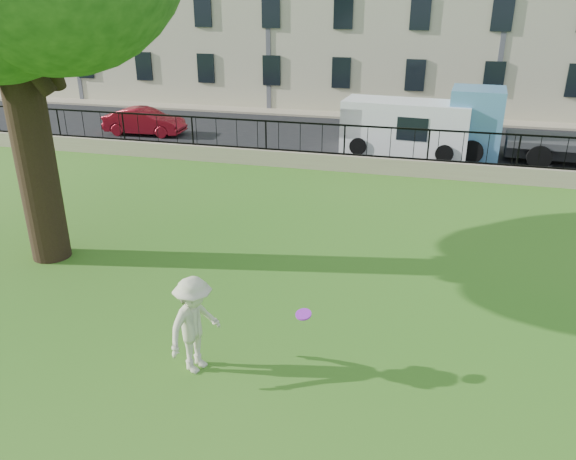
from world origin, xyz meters
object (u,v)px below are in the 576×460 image
(red_sedan, at_px, (145,122))
(blue_truck, at_px, (535,127))
(white_van, at_px, (405,127))
(frisbee, at_px, (303,314))
(man, at_px, (195,325))

(red_sedan, height_order, blue_truck, blue_truck)
(white_van, bearing_deg, frisbee, -87.58)
(man, bearing_deg, frisbee, -59.00)
(man, relative_size, frisbee, 6.59)
(man, relative_size, red_sedan, 0.48)
(red_sedan, bearing_deg, white_van, -93.63)
(man, bearing_deg, white_van, 10.76)
(white_van, bearing_deg, blue_truck, 4.73)
(man, xyz_separation_m, frisbee, (1.82, 0.36, 0.28))
(red_sedan, height_order, white_van, white_van)
(frisbee, distance_m, white_van, 15.41)
(white_van, height_order, blue_truck, blue_truck)
(red_sedan, distance_m, white_van, 11.93)
(white_van, bearing_deg, man, -94.06)
(man, height_order, blue_truck, blue_truck)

